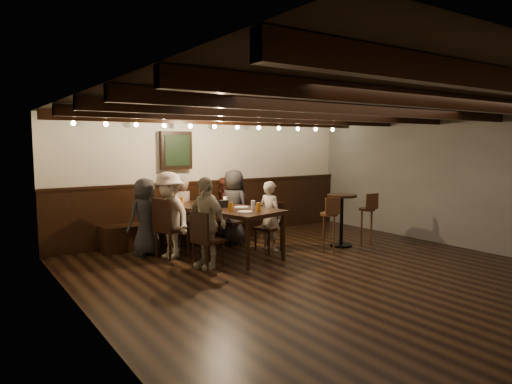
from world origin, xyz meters
TOP-DOWN VIEW (x-y plane):
  - room at (-0.29, 2.21)m, footprint 7.00×7.00m
  - dining_table at (-0.62, 2.01)m, footprint 1.45×2.32m
  - chair_left_near at (-1.42, 2.28)m, footprint 0.55×0.55m
  - chair_left_far at (-1.21, 1.41)m, footprint 0.47×0.47m
  - chair_right_near at (-0.02, 2.62)m, footprint 0.48×0.48m
  - chair_right_far at (0.19, 1.74)m, footprint 0.47×0.47m
  - person_bench_left at (-1.70, 2.68)m, footprint 0.72×0.55m
  - person_bench_centre at (-0.86, 3.04)m, footprint 0.51×0.40m
  - person_bench_right at (0.05, 3.10)m, footprint 0.68×0.59m
  - person_left_near at (-1.45, 2.28)m, footprint 0.73×1.01m
  - person_left_far at (-1.24, 1.40)m, footprint 0.52×0.87m
  - person_right_near at (0.01, 2.63)m, footprint 0.59×0.76m
  - person_right_far at (0.22, 1.75)m, footprint 0.39×0.50m
  - pint_a at (-1.05, 2.63)m, footprint 0.07×0.07m
  - pint_b at (-0.53, 2.71)m, footprint 0.07×0.07m
  - pint_c at (-0.93, 2.04)m, footprint 0.07×0.07m
  - pint_d at (-0.37, 2.28)m, footprint 0.07×0.07m
  - pint_e at (-0.73, 1.53)m, footprint 0.07×0.07m
  - pint_f at (-0.29, 1.53)m, footprint 0.07×0.07m
  - pint_g at (-0.38, 1.25)m, footprint 0.07×0.07m
  - plate_near at (-0.60, 1.30)m, footprint 0.24×0.24m
  - plate_far at (-0.37, 1.77)m, footprint 0.24×0.24m
  - condiment_caddy at (-0.61, 1.97)m, footprint 0.15×0.10m
  - candle at (-0.57, 2.33)m, footprint 0.05×0.05m
  - high_top_table at (1.50, 1.30)m, footprint 0.54×0.54m
  - bar_stool_left at (1.00, 1.09)m, footprint 0.33×0.34m
  - bar_stool_right at (2.00, 1.14)m, footprint 0.31×0.33m

SIDE VIEW (x-z plane):
  - chair_right_far at x=0.19m, z-range -0.17..0.69m
  - chair_left_far at x=-1.21m, z-range -0.17..0.69m
  - chair_right_near at x=-0.02m, z-range -0.17..0.71m
  - chair_left_near at x=-1.42m, z-range -0.19..0.80m
  - bar_stool_left at x=1.00m, z-range -0.12..0.85m
  - bar_stool_right at x=2.00m, z-range -0.12..0.85m
  - person_bench_right at x=0.05m, z-range 0.00..1.22m
  - person_right_far at x=0.22m, z-range 0.00..1.23m
  - person_bench_centre at x=-0.86m, z-range 0.00..1.25m
  - high_top_table at x=1.50m, z-range 0.15..1.11m
  - person_bench_left at x=-1.70m, z-range 0.00..1.31m
  - person_left_far at x=-1.24m, z-range 0.00..1.39m
  - person_right_near at x=0.01m, z-range 0.00..1.39m
  - person_left_near at x=-1.45m, z-range 0.00..1.42m
  - dining_table at x=-0.62m, z-range 0.34..1.15m
  - plate_near at x=-0.60m, z-range 0.81..0.82m
  - plate_far at x=-0.37m, z-range 0.81..0.82m
  - candle at x=-0.57m, z-range 0.81..0.86m
  - condiment_caddy at x=-0.61m, z-range 0.81..0.93m
  - pint_a at x=-1.05m, z-range 0.81..0.95m
  - pint_b at x=-0.53m, z-range 0.81..0.95m
  - pint_c at x=-0.93m, z-range 0.81..0.95m
  - pint_d at x=-0.37m, z-range 0.81..0.95m
  - pint_e at x=-0.73m, z-range 0.81..0.95m
  - pint_f at x=-0.29m, z-range 0.81..0.95m
  - pint_g at x=-0.38m, z-range 0.81..0.95m
  - room at x=-0.29m, z-range -2.43..4.57m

